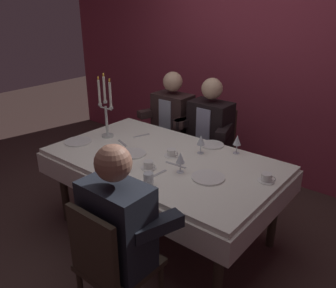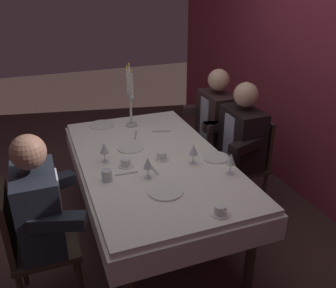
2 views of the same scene
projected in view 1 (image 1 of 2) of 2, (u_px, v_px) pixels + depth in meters
The scene contains 23 objects.
ground_plane at pixel (163, 231), 3.20m from camera, with size 12.00×12.00×0.00m, color #402D29.
back_wall at pixel (259, 58), 3.86m from camera, with size 6.00×0.12×2.70m, color #8B2F42.
dining_table at pixel (163, 170), 2.96m from camera, with size 1.94×1.14×0.74m.
candelabra at pixel (106, 111), 3.25m from camera, with size 0.19×0.11×0.61m.
dinner_plate_0 at pixel (208, 177), 2.57m from camera, with size 0.25×0.25×0.01m, color white.
dinner_plate_1 at pixel (212, 145), 3.14m from camera, with size 0.21×0.21×0.01m, color white.
dinner_plate_2 at pixel (133, 154), 2.96m from camera, with size 0.22×0.22×0.01m, color white.
dinner_plate_3 at pixel (78, 142), 3.21m from camera, with size 0.24×0.24×0.01m, color white.
wine_glass_0 at pixel (180, 158), 2.62m from camera, with size 0.07×0.07×0.16m.
wine_glass_1 at pixel (201, 141), 2.95m from camera, with size 0.07×0.07×0.16m.
wine_glass_2 at pixel (125, 157), 2.65m from camera, with size 0.07×0.07×0.16m.
wine_glass_3 at pixel (237, 141), 2.94m from camera, with size 0.07×0.07×0.16m.
water_tumbler_0 at pixel (149, 178), 2.48m from camera, with size 0.07×0.07×0.08m, color silver.
coffee_cup_0 at pixel (149, 165), 2.71m from camera, with size 0.13×0.12×0.06m.
coffee_cup_1 at pixel (267, 178), 2.52m from camera, with size 0.13×0.12×0.06m.
coffee_cup_2 at pixel (172, 153), 2.92m from camera, with size 0.13×0.12×0.06m.
fork_0 at pixel (158, 174), 2.63m from camera, with size 0.17×0.02×0.01m, color #B7B7BC.
fork_1 at pixel (142, 136), 3.36m from camera, with size 0.17×0.02×0.01m, color #B7B7BC.
knife_2 at pixel (176, 165), 2.78m from camera, with size 0.19×0.02×0.01m, color #B7B7BC.
spoon_3 at pixel (123, 143), 3.19m from camera, with size 0.17×0.02×0.01m, color #B7B7BC.
seated_diner_0 at pixel (173, 117), 3.90m from camera, with size 0.63×0.48×1.24m.
seated_diner_1 at pixel (210, 127), 3.61m from camera, with size 0.63×0.48×1.24m.
seated_diner_2 at pixel (117, 225), 2.05m from camera, with size 0.63×0.48×1.24m.
Camera 1 is at (1.71, -2.02, 1.96)m, focal length 37.67 mm.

